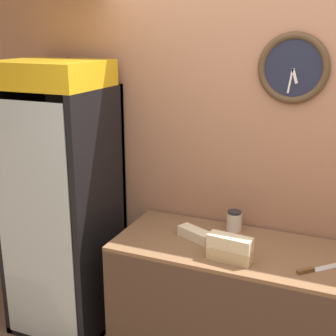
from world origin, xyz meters
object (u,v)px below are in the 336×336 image
sandwich_flat_left (195,234)px  condiment_jar (234,221)px  sandwich_stack_middle (230,242)px  beverage_cooler (65,188)px  sandwich_stack_bottom (230,255)px  chefs_knife (313,270)px

sandwich_flat_left → condiment_jar: condiment_jar is taller
sandwich_stack_middle → condiment_jar: 0.45m
sandwich_stack_middle → beverage_cooler: bearing=169.1°
beverage_cooler → sandwich_stack_bottom: (1.34, -0.26, -0.16)m
condiment_jar → sandwich_stack_middle: bearing=-77.9°
chefs_knife → sandwich_stack_bottom: bearing=-171.9°
sandwich_stack_bottom → sandwich_stack_middle: 0.08m
sandwich_flat_left → condiment_jar: (0.20, 0.24, 0.03)m
chefs_knife → sandwich_stack_middle: bearing=-171.9°
sandwich_stack_bottom → beverage_cooler: bearing=169.1°
sandwich_stack_bottom → sandwich_flat_left: size_ratio=1.02×
beverage_cooler → sandwich_stack_middle: 1.37m
beverage_cooler → chefs_knife: size_ratio=8.67×
sandwich_stack_bottom → condiment_jar: (-0.09, 0.44, 0.03)m
beverage_cooler → condiment_jar: bearing=8.1°
sandwich_stack_bottom → sandwich_stack_middle: (0.00, 0.00, 0.08)m
sandwich_flat_left → beverage_cooler: bearing=176.8°
beverage_cooler → sandwich_stack_middle: size_ratio=7.47×
sandwich_stack_middle → chefs_knife: sandwich_stack_middle is taller
sandwich_stack_bottom → sandwich_stack_middle: sandwich_stack_middle is taller
condiment_jar → chefs_knife: bearing=-33.1°
sandwich_flat_left → chefs_knife: size_ratio=1.12×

